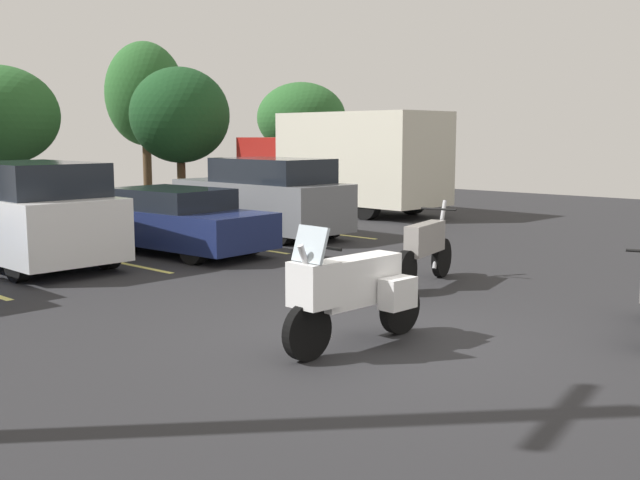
# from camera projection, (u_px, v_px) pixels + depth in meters

# --- Properties ---
(ground) EXTENTS (44.00, 44.00, 0.10)m
(ground) POSITION_uv_depth(u_px,v_px,m) (389.00, 346.00, 8.82)
(ground) COLOR #262628
(motorcycle_touring) EXTENTS (2.22, 0.89, 1.46)m
(motorcycle_touring) POSITION_uv_depth(u_px,v_px,m) (351.00, 290.00, 8.50)
(motorcycle_touring) COLOR black
(motorcycle_touring) RESTS_ON ground
(motorcycle_second) EXTENTS (2.20, 0.73, 1.32)m
(motorcycle_second) POSITION_uv_depth(u_px,v_px,m) (425.00, 249.00, 12.12)
(motorcycle_second) COLOR black
(motorcycle_second) RESTS_ON ground
(car_white) EXTENTS (2.06, 4.43, 1.93)m
(car_white) POSITION_uv_depth(u_px,v_px,m) (27.00, 215.00, 13.85)
(car_white) COLOR white
(car_white) RESTS_ON ground
(car_navy) EXTENTS (2.00, 4.97, 1.32)m
(car_navy) POSITION_uv_depth(u_px,v_px,m) (168.00, 220.00, 15.58)
(car_navy) COLOR navy
(car_navy) RESTS_ON ground
(car_grey) EXTENTS (1.97, 4.72, 1.87)m
(car_grey) POSITION_uv_depth(u_px,v_px,m) (263.00, 198.00, 17.96)
(car_grey) COLOR slate
(car_grey) RESTS_ON ground
(box_truck) EXTENTS (2.84, 7.27, 3.08)m
(box_truck) POSITION_uv_depth(u_px,v_px,m) (343.00, 161.00, 23.31)
(box_truck) COLOR #A51E19
(box_truck) RESTS_ON ground
(tree_right) EXTENTS (3.48, 3.48, 4.76)m
(tree_right) POSITION_uv_depth(u_px,v_px,m) (180.00, 115.00, 26.20)
(tree_right) COLOR #4C3823
(tree_right) RESTS_ON ground
(tree_far_right) EXTENTS (3.20, 3.20, 6.14)m
(tree_far_right) POSITION_uv_depth(u_px,v_px,m) (145.00, 94.00, 30.30)
(tree_far_right) COLOR #4C3823
(tree_far_right) RESTS_ON ground
(tree_center_right) EXTENTS (4.24, 4.24, 4.88)m
(tree_center_right) POSITION_uv_depth(u_px,v_px,m) (301.00, 118.00, 35.63)
(tree_center_right) COLOR #4C3823
(tree_center_right) RESTS_ON ground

